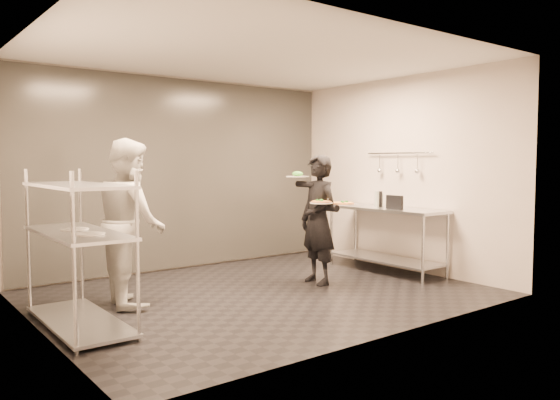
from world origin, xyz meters
TOP-DOWN VIEW (x-y plane):
  - room_shell at (0.00, 1.18)m, footprint 5.00×4.00m
  - pass_rack at (-2.15, -0.00)m, footprint 0.60×1.60m
  - prep_counter at (2.18, 0.00)m, footprint 0.60×1.80m
  - utensil_rail at (2.43, -0.00)m, footprint 0.07×1.20m
  - waiter at (0.89, -0.00)m, footprint 0.45×0.64m
  - chef at (-1.43, 0.50)m, footprint 0.84×1.00m
  - pizza_plate_near at (0.76, -0.20)m, footprint 0.29×0.29m
  - pizza_plate_far at (1.09, -0.23)m, footprint 0.35×0.35m
  - salad_plate at (0.77, 0.28)m, footprint 0.30×0.30m
  - pos_monitor at (2.06, -0.26)m, footprint 0.06×0.27m
  - bottle_green at (2.14, 0.14)m, footprint 0.06×0.06m
  - bottle_clear at (2.31, 0.21)m, footprint 0.06×0.06m
  - bottle_dark at (2.24, 0.17)m, footprint 0.07×0.07m

SIDE VIEW (x-z plane):
  - prep_counter at x=2.18m, z-range 0.17..1.09m
  - pass_rack at x=-2.15m, z-range 0.02..1.52m
  - waiter at x=0.89m, z-range 0.00..1.66m
  - chef at x=-1.43m, z-range 0.00..1.83m
  - bottle_clear at x=2.31m, z-range 0.92..1.11m
  - pos_monitor at x=2.06m, z-range 0.92..1.11m
  - bottle_dark at x=2.24m, z-range 0.92..1.14m
  - bottle_green at x=2.14m, z-range 0.92..1.15m
  - pizza_plate_far at x=1.09m, z-range 1.01..1.07m
  - pizza_plate_near at x=0.76m, z-range 1.05..1.10m
  - salad_plate at x=0.77m, z-range 1.36..1.44m
  - room_shell at x=0.00m, z-range 0.00..2.80m
  - utensil_rail at x=2.43m, z-range 1.39..1.70m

